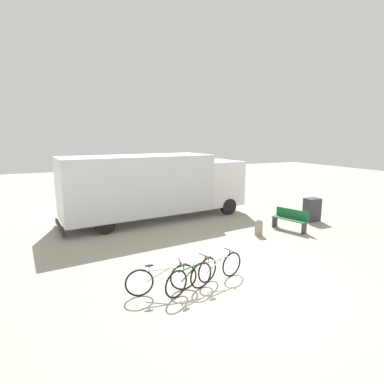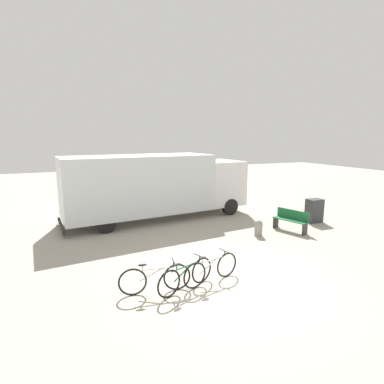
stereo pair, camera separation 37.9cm
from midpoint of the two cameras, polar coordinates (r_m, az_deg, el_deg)
The scene contains 8 objects.
ground_plane at distance 8.41m, azimuth 8.64°, elevation -16.47°, with size 60.00×60.00×0.00m, color #A8A091.
delivery_truck at distance 14.01m, azimuth -6.09°, elevation 1.51°, with size 8.85×3.31×2.99m.
park_bench at distance 12.98m, azimuth 19.12°, elevation -4.99°, with size 0.82×1.48×0.86m.
bicycle_near at distance 7.66m, azimuth -5.60°, elevation -16.10°, with size 1.77×0.44×0.78m.
bicycle_middle at distance 7.76m, azimuth 0.30°, elevation -15.69°, with size 1.69×0.70×0.78m.
bicycle_far at distance 8.14m, azimuth 5.06°, elevation -14.44°, with size 1.75×0.56×0.78m.
bollard_near_bench at distance 12.03m, azimuth 13.43°, elevation -6.57°, with size 0.32×0.32×0.63m.
utility_box at distance 14.70m, azimuth 22.94°, elevation -3.27°, with size 0.69×0.48×1.06m.
Camera 2 is at (-3.79, -6.46, 3.77)m, focal length 28.00 mm.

